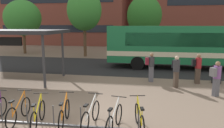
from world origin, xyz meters
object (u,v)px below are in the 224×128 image
object	(u,v)px
parked_bicycle_orange_3	(19,111)
parked_bicycle_white_7	(114,120)
parked_bicycle_yellow_4	(38,115)
commuter_maroon_pack_0	(151,65)
commuter_grey_pack_1	(216,76)
street_tree_1	(84,10)
parked_bicycle_white_6	(91,115)
street_tree_3	(23,18)
parked_bicycle_yellow_8	(139,119)
commuter_black_pack_4	(176,69)
city_bus	(188,45)
street_tree_2	(144,15)
trash_bin	(217,74)
commuter_black_pack_2	(197,67)
parked_bicycle_orange_5	(64,114)
transit_shelter	(5,33)

from	to	relation	value
parked_bicycle_orange_3	parked_bicycle_white_7	bearing A→B (deg)	-97.21
parked_bicycle_yellow_4	commuter_maroon_pack_0	xyz separation A→B (m)	(3.58, 6.49, 0.60)
parked_bicycle_white_7	commuter_grey_pack_1	size ratio (longest dim) A/B	1.04
street_tree_1	parked_bicycle_white_6	bearing A→B (deg)	-72.37
street_tree_3	parked_bicycle_yellow_8	bearing A→B (deg)	-49.68
parked_bicycle_orange_3	commuter_black_pack_4	size ratio (longest dim) A/B	1.01
city_bus	parked_bicycle_white_7	size ratio (longest dim) A/B	7.02
street_tree_2	street_tree_3	distance (m)	13.71
parked_bicycle_orange_3	commuter_grey_pack_1	distance (m)	8.49
trash_bin	street_tree_3	xyz separation A→B (m)	(-18.15, 10.11, 3.52)
parked_bicycle_yellow_8	commuter_grey_pack_1	distance (m)	5.22
commuter_black_pack_2	street_tree_3	bearing A→B (deg)	143.42
parked_bicycle_orange_3	commuter_maroon_pack_0	xyz separation A→B (m)	(4.40, 6.30, 0.60)
commuter_grey_pack_1	parked_bicycle_white_6	bearing A→B (deg)	-174.80
commuter_maroon_pack_0	street_tree_3	size ratio (longest dim) A/B	0.28
parked_bicycle_white_6	parked_bicycle_yellow_8	xyz separation A→B (m)	(1.58, 0.02, 0.00)
parked_bicycle_orange_5	street_tree_1	xyz separation A→B (m)	(-4.06, 15.64, 4.35)
commuter_black_pack_4	parked_bicycle_yellow_8	bearing A→B (deg)	-32.82
trash_bin	commuter_black_pack_4	bearing A→B (deg)	-151.55
parked_bicycle_orange_5	trash_bin	size ratio (longest dim) A/B	1.65
transit_shelter	street_tree_3	xyz separation A→B (m)	(-5.92, 11.48, 1.22)
commuter_black_pack_2	parked_bicycle_yellow_8	bearing A→B (deg)	-119.96
parked_bicycle_orange_3	street_tree_3	world-z (taller)	street_tree_3
parked_bicycle_orange_3	parked_bicycle_yellow_8	world-z (taller)	same
parked_bicycle_yellow_8	commuter_maroon_pack_0	xyz separation A→B (m)	(0.29, 6.18, 0.60)
parked_bicycle_white_7	street_tree_1	bearing A→B (deg)	27.74
parked_bicycle_white_7	parked_bicycle_yellow_8	distance (m)	0.80
parked_bicycle_yellow_4	commuter_grey_pack_1	distance (m)	7.89
commuter_black_pack_4	parked_bicycle_orange_3	bearing A→B (deg)	-62.52
parked_bicycle_orange_5	commuter_grey_pack_1	world-z (taller)	commuter_grey_pack_1
parked_bicycle_yellow_4	street_tree_1	xyz separation A→B (m)	(-3.26, 15.89, 4.35)
transit_shelter	trash_bin	xyz separation A→B (m)	(12.23, 1.37, -2.30)
parked_bicycle_white_6	commuter_grey_pack_1	distance (m)	6.35
street_tree_2	commuter_black_pack_2	bearing A→B (deg)	-74.54
parked_bicycle_orange_5	commuter_black_pack_4	world-z (taller)	commuter_black_pack_4
parked_bicycle_white_7	commuter_maroon_pack_0	xyz separation A→B (m)	(1.06, 6.39, 0.60)
parked_bicycle_orange_3	parked_bicycle_orange_5	bearing A→B (deg)	-93.29
parked_bicycle_white_6	commuter_black_pack_4	bearing A→B (deg)	-26.64
commuter_grey_pack_1	street_tree_2	bearing A→B (deg)	70.29
transit_shelter	commuter_black_pack_4	bearing A→B (deg)	-1.17
parked_bicycle_yellow_8	commuter_black_pack_4	bearing A→B (deg)	-29.75
transit_shelter	trash_bin	world-z (taller)	transit_shelter
city_bus	commuter_black_pack_4	world-z (taller)	city_bus
parked_bicycle_white_7	parked_bicycle_yellow_4	bearing A→B (deg)	99.81
parked_bicycle_white_7	street_tree_1	distance (m)	17.37
parked_bicycle_white_7	trash_bin	bearing A→B (deg)	-27.72
commuter_black_pack_4	parked_bicycle_yellow_4	bearing A→B (deg)	-57.14
parked_bicycle_white_7	city_bus	bearing A→B (deg)	-11.34
parked_bicycle_white_7	commuter_black_pack_4	xyz separation A→B (m)	(2.39, 5.45, 0.60)
city_bus	trash_bin	size ratio (longest dim) A/B	11.69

